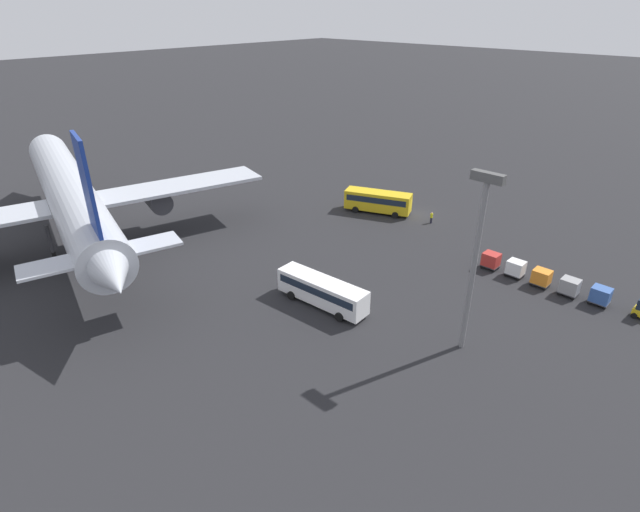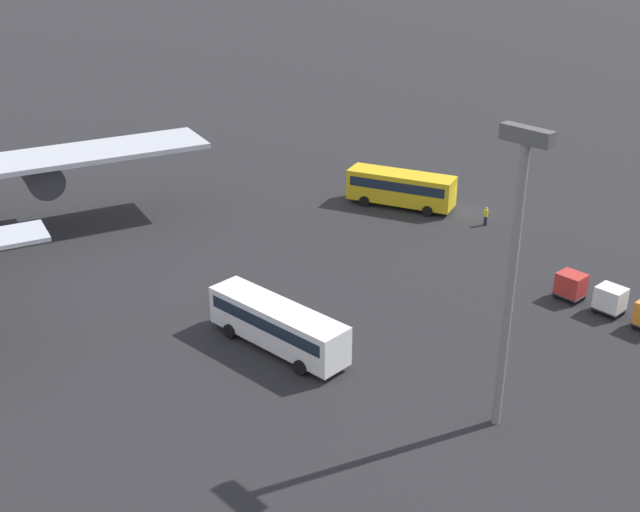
# 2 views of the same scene
# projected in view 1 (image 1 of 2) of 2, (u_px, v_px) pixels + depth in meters

# --- Properties ---
(ground_plane) EXTENTS (600.00, 600.00, 0.00)m
(ground_plane) POSITION_uv_depth(u_px,v_px,m) (417.00, 214.00, 77.66)
(ground_plane) COLOR #232326
(airplane) EXTENTS (57.13, 49.60, 19.23)m
(airplane) POSITION_uv_depth(u_px,v_px,m) (71.00, 196.00, 64.08)
(airplane) COLOR #B2B7C1
(airplane) RESTS_ON ground
(shuttle_bus_near) EXTENTS (10.47, 6.43, 3.32)m
(shuttle_bus_near) POSITION_uv_depth(u_px,v_px,m) (378.00, 200.00, 77.38)
(shuttle_bus_near) COLOR gold
(shuttle_bus_near) RESTS_ON ground
(shuttle_bus_far) EXTENTS (10.91, 3.43, 3.10)m
(shuttle_bus_far) POSITION_uv_depth(u_px,v_px,m) (322.00, 290.00, 53.50)
(shuttle_bus_far) COLOR white
(shuttle_bus_far) RESTS_ON ground
(worker_person) EXTENTS (0.38, 0.38, 1.74)m
(worker_person) POSITION_uv_depth(u_px,v_px,m) (431.00, 218.00, 74.04)
(worker_person) COLOR #1E1E2D
(worker_person) RESTS_ON ground
(cargo_cart_blue) EXTENTS (2.01, 1.70, 2.06)m
(cargo_cart_blue) POSITION_uv_depth(u_px,v_px,m) (601.00, 295.00, 53.85)
(cargo_cart_blue) COLOR #38383D
(cargo_cart_blue) RESTS_ON ground
(cargo_cart_grey) EXTENTS (2.01, 1.70, 2.06)m
(cargo_cart_grey) POSITION_uv_depth(u_px,v_px,m) (570.00, 286.00, 55.54)
(cargo_cart_grey) COLOR #38383D
(cargo_cart_grey) RESTS_ON ground
(cargo_cart_orange) EXTENTS (2.01, 1.70, 2.06)m
(cargo_cart_orange) POSITION_uv_depth(u_px,v_px,m) (541.00, 277.00, 57.39)
(cargo_cart_orange) COLOR #38383D
(cargo_cart_orange) RESTS_ON ground
(cargo_cart_white) EXTENTS (2.01, 1.70, 2.06)m
(cargo_cart_white) POSITION_uv_depth(u_px,v_px,m) (516.00, 268.00, 59.37)
(cargo_cart_white) COLOR #38383D
(cargo_cart_white) RESTS_ON ground
(cargo_cart_red) EXTENTS (2.01, 1.70, 2.06)m
(cargo_cart_red) POSITION_uv_depth(u_px,v_px,m) (491.00, 260.00, 61.24)
(cargo_cart_red) COLOR #38383D
(cargo_cart_red) RESTS_ON ground
(light_pole) EXTENTS (2.80, 0.70, 17.26)m
(light_pole) POSITION_uv_depth(u_px,v_px,m) (477.00, 247.00, 42.98)
(light_pole) COLOR slate
(light_pole) RESTS_ON ground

